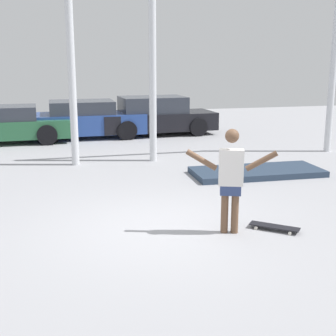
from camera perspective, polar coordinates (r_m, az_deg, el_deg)
ground_plane at (r=8.01m, az=-1.10°, el=-7.32°), size 36.00×36.00×0.00m
skateboarder at (r=7.59m, az=7.67°, el=-0.93°), size 1.41×0.57×1.73m
skateboard at (r=8.09m, az=12.84°, el=-6.98°), size 0.77×0.70×0.08m
manual_pad at (r=11.78m, az=10.79°, el=-0.47°), size 3.23×1.40×0.15m
canopy_support_right at (r=13.77m, az=9.77°, el=14.57°), size 5.73×0.20×5.09m
parked_car_green at (r=16.83m, az=-19.10°, el=5.00°), size 4.11×1.91×1.25m
parked_car_blue at (r=17.24m, az=-10.00°, el=5.83°), size 4.12×1.95×1.33m
parked_car_black at (r=17.69m, az=-1.50°, el=6.31°), size 4.40×2.09×1.43m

